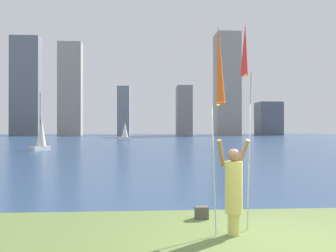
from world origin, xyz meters
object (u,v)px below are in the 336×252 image
at_px(kite_flag_left, 219,67).
at_px(kite_flag_right, 245,56).
at_px(sailboat_0, 125,132).
at_px(bag, 202,213).
at_px(person, 234,188).
at_px(sailboat_5, 41,135).

height_order(kite_flag_left, kite_flag_right, kite_flag_right).
bearing_deg(kite_flag_left, sailboat_0, 94.96).
bearing_deg(bag, kite_flag_right, -46.01).
relative_size(person, bag, 6.20).
xyz_separation_m(kite_flag_left, bag, (-0.07, 1.59, -3.02)).
xyz_separation_m(kite_flag_right, sailboat_5, (-11.34, 26.00, -2.12)).
distance_m(kite_flag_right, sailboat_5, 28.44).
xyz_separation_m(kite_flag_left, kite_flag_right, (0.70, 0.80, 0.36)).
bearing_deg(sailboat_5, bag, -67.25).
bearing_deg(sailboat_0, kite_flag_left, -85.04).
distance_m(kite_flag_left, sailboat_0, 51.11).
xyz_separation_m(person, sailboat_5, (-10.99, 26.45, 0.51)).
xyz_separation_m(person, kite_flag_right, (0.35, 0.45, 2.62)).
height_order(sailboat_0, sailboat_5, sailboat_5).
bearing_deg(person, kite_flag_right, 48.38).
distance_m(kite_flag_left, bag, 3.42).
bearing_deg(bag, kite_flag_left, -87.55).
distance_m(person, sailboat_5, 28.64).
xyz_separation_m(kite_flag_right, sailboat_0, (-5.12, 50.10, -2.07)).
height_order(person, sailboat_0, sailboat_0).
bearing_deg(kite_flag_left, kite_flag_right, 48.56).
height_order(person, sailboat_5, sailboat_5).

